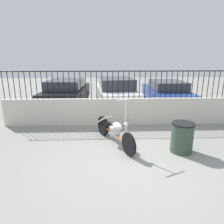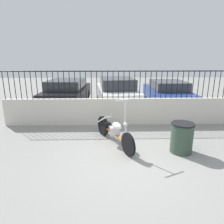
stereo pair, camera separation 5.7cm
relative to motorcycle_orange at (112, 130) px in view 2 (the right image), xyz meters
The scene contains 8 objects.
ground_plane 1.19m from the motorcycle_orange, 71.64° to the right, with size 40.00×40.00×0.00m, color gray.
low_wall 1.71m from the motorcycle_orange, 77.96° to the left, with size 8.40×0.18×0.97m.
fence_railing 2.09m from the motorcycle_orange, 77.96° to the left, with size 8.40×0.04×0.98m.
motorcycle_orange is the anchor object (origin of this frame).
trash_bin 1.89m from the motorcycle_orange, 19.48° to the right, with size 0.59×0.59×0.79m.
car_black 5.00m from the motorcycle_orange, 115.03° to the left, with size 1.96×4.24×1.35m.
car_white 4.72m from the motorcycle_orange, 85.88° to the left, with size 2.16×4.56×1.41m.
car_blue 5.51m from the motorcycle_orange, 57.74° to the left, with size 1.74×4.20×1.26m.
Camera 2 is at (-0.52, -4.30, 2.42)m, focal length 32.00 mm.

